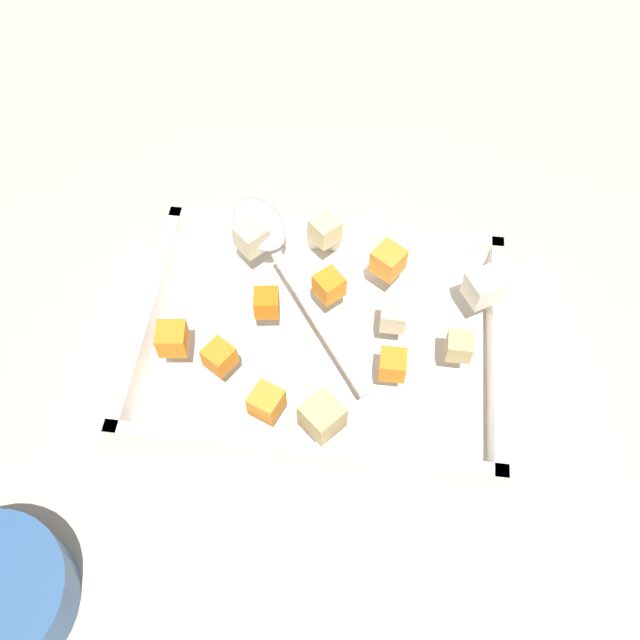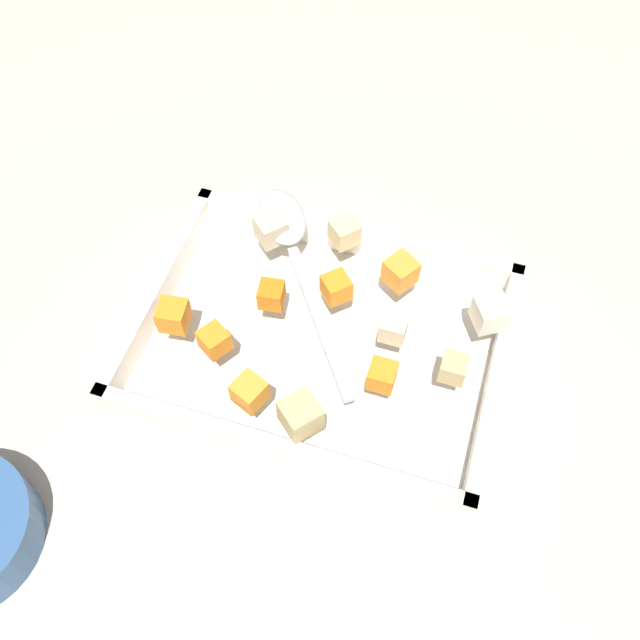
# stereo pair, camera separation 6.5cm
# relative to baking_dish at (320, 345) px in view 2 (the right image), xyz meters

# --- Properties ---
(ground_plane) EXTENTS (4.00, 4.00, 0.00)m
(ground_plane) POSITION_rel_baking_dish_xyz_m (0.01, -0.01, -0.01)
(ground_plane) COLOR #BCB29E
(baking_dish) EXTENTS (0.34, 0.25, 0.05)m
(baking_dish) POSITION_rel_baking_dish_xyz_m (0.00, 0.00, 0.00)
(baking_dish) COLOR white
(baking_dish) RESTS_ON ground_plane
(carrot_chunk_corner_sw) EXTENTS (0.03, 0.03, 0.03)m
(carrot_chunk_corner_sw) POSITION_rel_baking_dish_xyz_m (-0.03, -0.09, 0.05)
(carrot_chunk_corner_sw) COLOR orange
(carrot_chunk_corner_sw) RESTS_ON baking_dish
(carrot_chunk_far_right) EXTENTS (0.03, 0.03, 0.02)m
(carrot_chunk_far_right) POSITION_rel_baking_dish_xyz_m (-0.08, -0.05, 0.05)
(carrot_chunk_far_right) COLOR orange
(carrot_chunk_far_right) RESTS_ON baking_dish
(carrot_chunk_near_right) EXTENTS (0.03, 0.03, 0.02)m
(carrot_chunk_near_right) POSITION_rel_baking_dish_xyz_m (-0.05, 0.01, 0.05)
(carrot_chunk_near_right) COLOR orange
(carrot_chunk_near_right) RESTS_ON baking_dish
(carrot_chunk_corner_nw) EXTENTS (0.04, 0.04, 0.03)m
(carrot_chunk_corner_nw) POSITION_rel_baking_dish_xyz_m (0.06, 0.07, 0.05)
(carrot_chunk_corner_nw) COLOR orange
(carrot_chunk_corner_nw) RESTS_ON baking_dish
(carrot_chunk_front_center) EXTENTS (0.03, 0.03, 0.03)m
(carrot_chunk_front_center) POSITION_rel_baking_dish_xyz_m (-0.13, -0.04, 0.05)
(carrot_chunk_front_center) COLOR orange
(carrot_chunk_front_center) RESTS_ON baking_dish
(carrot_chunk_corner_se) EXTENTS (0.03, 0.03, 0.02)m
(carrot_chunk_corner_se) POSITION_rel_baking_dish_xyz_m (0.00, 0.04, 0.05)
(carrot_chunk_corner_se) COLOR orange
(carrot_chunk_corner_se) RESTS_ON baking_dish
(carrot_chunk_near_spoon) EXTENTS (0.02, 0.02, 0.02)m
(carrot_chunk_near_spoon) POSITION_rel_baking_dish_xyz_m (0.07, -0.04, 0.05)
(carrot_chunk_near_spoon) COLOR orange
(carrot_chunk_near_spoon) RESTS_ON baking_dish
(potato_chunk_heap_side) EXTENTS (0.02, 0.02, 0.02)m
(potato_chunk_heap_side) POSITION_rel_baking_dish_xyz_m (0.07, 0.01, 0.05)
(potato_chunk_heap_side) COLOR beige
(potato_chunk_heap_side) RESTS_ON baking_dish
(potato_chunk_back_center) EXTENTS (0.04, 0.04, 0.02)m
(potato_chunk_back_center) POSITION_rel_baking_dish_xyz_m (-0.01, 0.10, 0.05)
(potato_chunk_back_center) COLOR #E0CC89
(potato_chunk_back_center) RESTS_ON baking_dish
(potato_chunk_under_handle) EXTENTS (0.04, 0.04, 0.03)m
(potato_chunk_under_handle) POSITION_rel_baking_dish_xyz_m (0.01, -0.10, 0.05)
(potato_chunk_under_handle) COLOR tan
(potato_chunk_under_handle) RESTS_ON baking_dish
(potato_chunk_mid_right) EXTENTS (0.04, 0.04, 0.03)m
(potato_chunk_mid_right) POSITION_rel_baking_dish_xyz_m (-0.08, 0.09, 0.05)
(potato_chunk_mid_right) COLOR beige
(potato_chunk_mid_right) RESTS_ON baking_dish
(potato_chunk_mid_left) EXTENTS (0.02, 0.02, 0.02)m
(potato_chunk_mid_left) POSITION_rel_baking_dish_xyz_m (0.13, -0.01, 0.05)
(potato_chunk_mid_left) COLOR tan
(potato_chunk_mid_left) RESTS_ON baking_dish
(parsnip_chunk_corner_ne) EXTENTS (0.04, 0.04, 0.03)m
(parsnip_chunk_corner_ne) POSITION_rel_baking_dish_xyz_m (0.15, 0.05, 0.05)
(parsnip_chunk_corner_ne) COLOR silver
(parsnip_chunk_corner_ne) RESTS_ON baking_dish
(serving_spoon) EXTENTS (0.17, 0.22, 0.02)m
(serving_spoon) POSITION_rel_baking_dish_xyz_m (-0.07, 0.10, 0.04)
(serving_spoon) COLOR silver
(serving_spoon) RESTS_ON baking_dish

